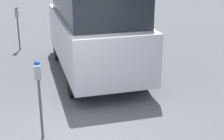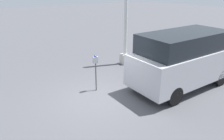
{
  "view_description": "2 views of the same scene",
  "coord_description": "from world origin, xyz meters",
  "px_view_note": "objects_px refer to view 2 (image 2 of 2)",
  "views": [
    {
      "loc": [
        -5.6,
        1.2,
        3.45
      ],
      "look_at": [
        0.18,
        -0.72,
        1.24
      ],
      "focal_mm": 55.0,
      "sensor_mm": 36.0,
      "label": 1
    },
    {
      "loc": [
        -4.26,
        -6.35,
        4.17
      ],
      "look_at": [
        0.73,
        0.2,
        0.94
      ],
      "focal_mm": 35.0,
      "sensor_mm": 36.0,
      "label": 2
    }
  ],
  "objects_px": {
    "parking_meter_near": "(96,65)",
    "parked_van": "(184,59)",
    "lamp_post": "(126,28)",
    "parking_meter_far": "(188,43)"
  },
  "relations": [
    {
      "from": "parking_meter_near",
      "to": "lamp_post",
      "type": "height_order",
      "value": "lamp_post"
    },
    {
      "from": "lamp_post",
      "to": "parking_meter_near",
      "type": "bearing_deg",
      "value": -149.79
    },
    {
      "from": "lamp_post",
      "to": "parked_van",
      "type": "height_order",
      "value": "lamp_post"
    },
    {
      "from": "lamp_post",
      "to": "parking_meter_far",
      "type": "bearing_deg",
      "value": -31.24
    },
    {
      "from": "parking_meter_near",
      "to": "parked_van",
      "type": "bearing_deg",
      "value": -23.38
    },
    {
      "from": "parking_meter_near",
      "to": "parked_van",
      "type": "height_order",
      "value": "parked_van"
    },
    {
      "from": "parking_meter_far",
      "to": "parked_van",
      "type": "xyz_separation_m",
      "value": [
        -3.07,
        -1.9,
        0.18
      ]
    },
    {
      "from": "parking_meter_far",
      "to": "lamp_post",
      "type": "height_order",
      "value": "lamp_post"
    },
    {
      "from": "parked_van",
      "to": "parking_meter_far",
      "type": "bearing_deg",
      "value": 34.64
    },
    {
      "from": "parking_meter_near",
      "to": "parked_van",
      "type": "distance_m",
      "value": 3.69
    }
  ]
}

